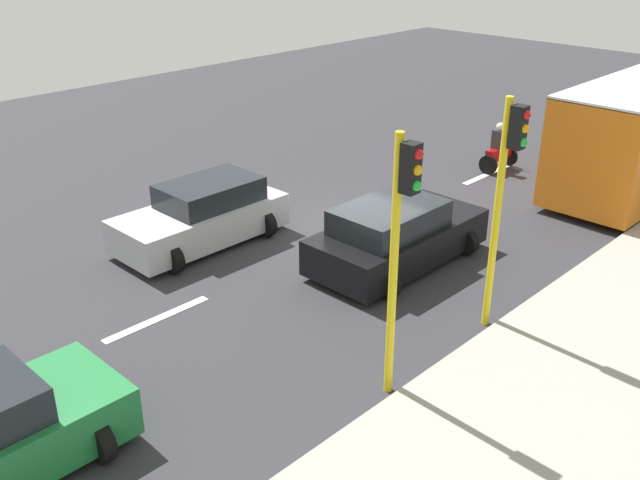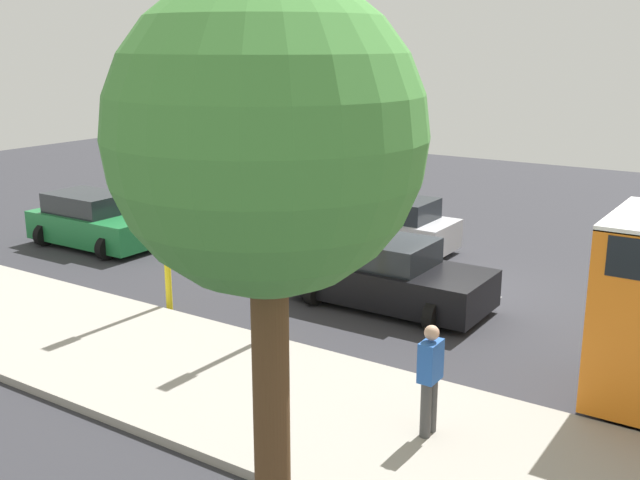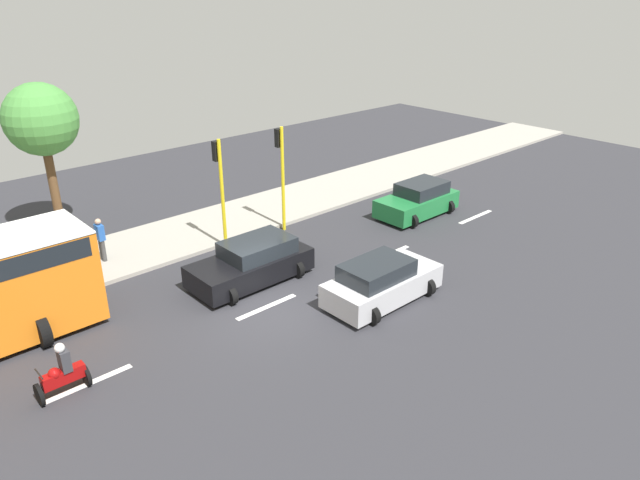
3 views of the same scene
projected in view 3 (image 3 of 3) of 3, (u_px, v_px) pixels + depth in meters
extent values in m
cube|color=#2D2D33|center=(267.00, 308.00, 19.49)|extent=(40.00, 60.00, 0.10)
cube|color=#9E998E|center=(163.00, 241.00, 24.17)|extent=(4.00, 60.00, 0.15)
cube|color=white|center=(476.00, 217.00, 26.84)|extent=(0.20, 2.40, 0.01)
cube|color=white|center=(388.00, 255.00, 23.15)|extent=(0.20, 2.40, 0.01)
cube|color=white|center=(267.00, 307.00, 19.47)|extent=(0.20, 2.40, 0.01)
cube|color=white|center=(89.00, 383.00, 15.78)|extent=(0.20, 2.40, 0.01)
cube|color=#B7B7BC|center=(383.00, 285.00, 19.68)|extent=(1.81, 4.18, 0.80)
cube|color=#1E2328|center=(377.00, 270.00, 19.20)|extent=(1.52, 2.34, 0.56)
cylinder|color=black|center=(392.00, 271.00, 21.16)|extent=(0.64, 0.22, 0.64)
cylinder|color=black|center=(427.00, 287.00, 20.09)|extent=(0.64, 0.22, 0.64)
cylinder|color=black|center=(336.00, 297.00, 19.46)|extent=(0.64, 0.22, 0.64)
cylinder|color=black|center=(371.00, 315.00, 18.39)|extent=(0.64, 0.22, 0.64)
cube|color=black|center=(250.00, 267.00, 20.91)|extent=(1.94, 4.40, 0.80)
cube|color=#1E2328|center=(257.00, 247.00, 20.85)|extent=(1.63, 2.46, 0.56)
cylinder|color=black|center=(231.00, 295.00, 19.53)|extent=(0.64, 0.22, 0.64)
cylinder|color=black|center=(203.00, 278.00, 20.70)|extent=(0.64, 0.22, 0.64)
cylinder|color=black|center=(297.00, 269.00, 21.31)|extent=(0.64, 0.22, 0.64)
cylinder|color=black|center=(268.00, 254.00, 22.48)|extent=(0.64, 0.22, 0.64)
cube|color=#1E7238|center=(417.00, 204.00, 26.82)|extent=(1.84, 3.96, 0.80)
cube|color=#1E2328|center=(422.00, 188.00, 26.74)|extent=(1.55, 2.22, 0.56)
cylinder|color=black|center=(412.00, 221.00, 25.57)|extent=(0.64, 0.22, 0.64)
cylinder|color=black|center=(384.00, 211.00, 26.66)|extent=(0.64, 0.22, 0.64)
cylinder|color=black|center=(448.00, 207.00, 27.17)|extent=(0.64, 0.22, 0.64)
cylinder|color=black|center=(420.00, 198.00, 28.27)|extent=(0.64, 0.22, 0.64)
cylinder|color=black|center=(42.00, 331.00, 17.24)|extent=(1.00, 0.30, 1.00)
cylinder|color=black|center=(18.00, 303.00, 18.73)|extent=(1.00, 0.30, 1.00)
cylinder|color=black|center=(39.00, 395.00, 14.89)|extent=(0.60, 0.10, 0.60)
cylinder|color=black|center=(86.00, 375.00, 15.62)|extent=(0.60, 0.10, 0.60)
cube|color=#990C0C|center=(63.00, 376.00, 15.18)|extent=(0.28, 1.10, 0.36)
sphere|color=#990C0C|center=(54.00, 374.00, 14.99)|extent=(0.32, 0.32, 0.32)
cylinder|color=black|center=(39.00, 374.00, 14.70)|extent=(0.55, 0.04, 0.04)
cube|color=#333338|center=(64.00, 360.00, 15.06)|extent=(0.36, 0.24, 0.60)
sphere|color=silver|center=(59.00, 348.00, 14.87)|extent=(0.26, 0.26, 0.26)
cylinder|color=#3F3F3F|center=(104.00, 251.00, 22.16)|extent=(0.16, 0.16, 0.85)
cylinder|color=#3F3F3F|center=(101.00, 249.00, 22.29)|extent=(0.16, 0.16, 0.85)
cube|color=#2659B2|center=(100.00, 232.00, 21.93)|extent=(0.40, 0.24, 0.60)
sphere|color=tan|center=(98.00, 222.00, 21.75)|extent=(0.22, 0.22, 0.22)
cylinder|color=yellow|center=(283.00, 180.00, 24.59)|extent=(0.14, 0.14, 4.50)
cube|color=black|center=(278.00, 138.00, 24.03)|extent=(0.24, 0.24, 0.76)
sphere|color=red|center=(276.00, 132.00, 24.02)|extent=(0.16, 0.16, 0.16)
sphere|color=#F2A50C|center=(277.00, 137.00, 24.11)|extent=(0.16, 0.16, 0.16)
sphere|color=green|center=(277.00, 143.00, 24.21)|extent=(0.16, 0.16, 0.16)
cylinder|color=yellow|center=(223.00, 196.00, 22.75)|extent=(0.14, 0.14, 4.50)
cube|color=black|center=(216.00, 151.00, 22.19)|extent=(0.24, 0.24, 0.76)
sphere|color=red|center=(214.00, 144.00, 22.17)|extent=(0.16, 0.16, 0.16)
sphere|color=#F2A50C|center=(214.00, 151.00, 22.27)|extent=(0.16, 0.16, 0.16)
sphere|color=green|center=(215.00, 157.00, 22.36)|extent=(0.16, 0.16, 0.16)
cylinder|color=brown|center=(55.00, 191.00, 24.24)|extent=(0.36, 0.36, 3.91)
sphere|color=#478C3D|center=(41.00, 119.00, 23.04)|extent=(2.87, 2.87, 2.87)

